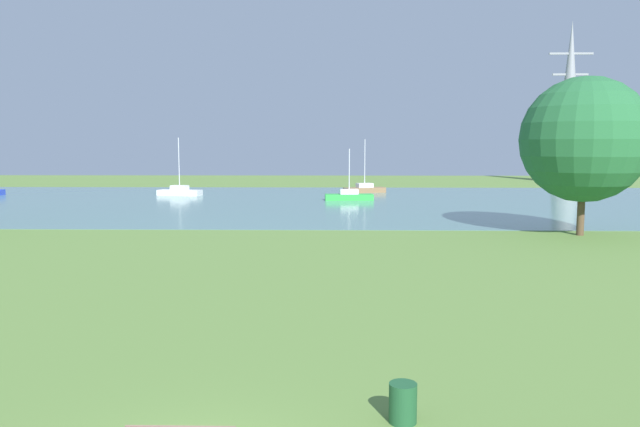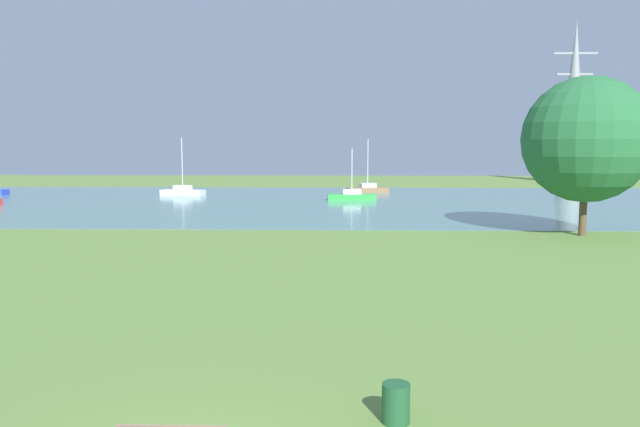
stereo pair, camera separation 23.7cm
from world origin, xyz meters
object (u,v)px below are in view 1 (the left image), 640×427
Objects in this scene: litter_bin at (403,403)px; sailboat_green at (349,196)px; electricity_pylon at (569,102)px; sailboat_white at (180,191)px; tree_west_far at (584,140)px; sailboat_brown at (365,189)px.

sailboat_green is at bearing 89.74° from litter_bin.
sailboat_white is at bearing -153.54° from electricity_pylon.
sailboat_green is at bearing -136.87° from electricity_pylon.
sailboat_green reaches higher than litter_bin.
litter_bin is at bearing -118.17° from tree_west_far.
sailboat_white reaches higher than sailboat_brown.
electricity_pylon reaches higher than tree_west_far.
litter_bin is 0.03× the size of electricity_pylon.
litter_bin is 87.81m from electricity_pylon.
electricity_pylon is at bearing 34.48° from sailboat_brown.
litter_bin is 57.63m from sailboat_white.
electricity_pylon is at bearing 70.20° from tree_west_far.
tree_west_far is at bearing -109.80° from electricity_pylon.
sailboat_brown is at bearing 78.11° from sailboat_green.
sailboat_white is at bearing 108.41° from litter_bin.
sailboat_brown is 1.20× the size of sailboat_green.
sailboat_brown is 39.49m from electricity_pylon.
litter_bin is at bearing -90.26° from sailboat_green.
tree_west_far is (31.96, -28.98, 5.37)m from sailboat_white.
sailboat_green is at bearing -101.89° from sailboat_brown.
tree_west_far reaches higher than sailboat_brown.
tree_west_far is at bearing -70.94° from sailboat_brown.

